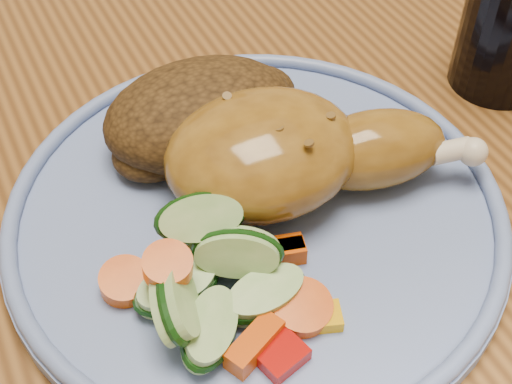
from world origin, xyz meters
TOP-DOWN VIEW (x-y plane):
  - dining_table at (0.00, 0.00)m, footprint 0.90×1.40m
  - plate at (-0.09, -0.09)m, footprint 0.30×0.30m
  - plate_rim at (-0.09, -0.09)m, footprint 0.30×0.30m
  - chicken_leg at (-0.06, -0.08)m, footprint 0.19×0.11m
  - rice_pilaf at (-0.09, -0.02)m, footprint 0.14×0.09m
  - vegetable_pile at (-0.14, -0.14)m, footprint 0.11×0.12m
  - drinking_glass at (0.13, -0.05)m, footprint 0.07×0.07m

SIDE VIEW (x-z plane):
  - dining_table at x=0.00m, z-range 0.29..1.04m
  - plate at x=-0.09m, z-range 0.75..0.76m
  - plate_rim at x=-0.09m, z-range 0.76..0.77m
  - vegetable_pile at x=-0.14m, z-range 0.75..0.81m
  - rice_pilaf at x=-0.09m, z-range 0.76..0.81m
  - chicken_leg at x=-0.06m, z-range 0.76..0.82m
  - drinking_glass at x=0.13m, z-range 0.75..0.84m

